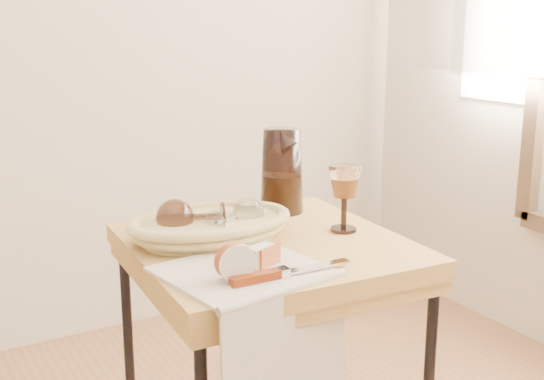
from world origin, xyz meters
TOP-DOWN VIEW (x-y plane):
  - tea_towel at (0.27, 0.37)m, footprint 0.32×0.30m
  - bread_basket at (0.31, 0.58)m, footprint 0.34×0.24m
  - goblet_lying_a at (0.28, 0.59)m, footprint 0.15×0.12m
  - goblet_lying_b at (0.36, 0.56)m, footprint 0.13×0.11m
  - pitcher at (0.56, 0.70)m, footprint 0.23×0.27m
  - wine_goblet at (0.60, 0.48)m, footprint 0.08×0.08m
  - apple_half at (0.23, 0.33)m, footprint 0.08×0.05m
  - apple_wedge at (0.31, 0.37)m, footprint 0.07×0.05m
  - table_knife at (0.33, 0.30)m, footprint 0.25×0.03m

SIDE VIEW (x-z plane):
  - tea_towel at x=0.27m, z-range 0.73..0.74m
  - table_knife at x=0.33m, z-range 0.74..0.76m
  - apple_wedge at x=0.31m, z-range 0.74..0.78m
  - bread_basket at x=0.31m, z-range 0.73..0.78m
  - apple_half at x=0.23m, z-range 0.74..0.81m
  - goblet_lying_b at x=0.36m, z-range 0.74..0.82m
  - goblet_lying_a at x=0.28m, z-range 0.74..0.83m
  - wine_goblet at x=0.60m, z-range 0.73..0.89m
  - pitcher at x=0.56m, z-range 0.71..0.96m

